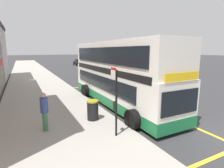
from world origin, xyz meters
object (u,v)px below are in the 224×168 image
Objects in this scene: bus_stop_sign at (115,97)px; parked_car_black_distant at (93,65)px; parked_car_black_ahead at (109,68)px; pedestrian_waiting_near_sign at (44,110)px; double_decker_bus at (118,76)px; parked_car_black_far at (79,62)px; litter_bin at (93,110)px.

parked_car_black_distant is (9.84, 28.36, -1.04)m from bus_stop_sign.
parked_car_black_ahead is 22.52m from pedestrian_waiting_near_sign.
double_decker_bus is 2.67× the size of parked_car_black_ahead.
parked_car_black_far is at bearing 75.69° from bus_stop_sign.
parked_car_black_ahead is at bearing 65.96° from double_decker_bus.
bus_stop_sign reaches higher than litter_bin.
double_decker_bus reaches higher than parked_car_black_far.
parked_car_black_distant and parked_car_black_ahead have the same top height.
bus_stop_sign is at bearing -83.36° from litter_bin.
bus_stop_sign is 0.70× the size of parked_car_black_distant.
parked_car_black_ahead is 17.89m from parked_car_black_far.
bus_stop_sign is at bearing -119.92° from double_decker_bus.
pedestrian_waiting_near_sign reaches higher than parked_car_black_distant.
parked_car_black_distant is 7.75m from parked_car_black_ahead.
double_decker_bus is at bearing -111.87° from parked_car_black_ahead.
bus_stop_sign is at bearing -108.26° from parked_car_black_distant.
litter_bin is at bearing -140.43° from double_decker_bus.
bus_stop_sign reaches higher than parked_car_black_far.
pedestrian_waiting_near_sign is at bearing 145.51° from bus_stop_sign.
parked_car_black_far is (0.06, 17.89, 0.00)m from parked_car_black_ahead.
double_decker_bus is at bearing 39.57° from litter_bin.
parked_car_black_ahead is at bearing 56.44° from pedestrian_waiting_near_sign.
double_decker_bus is 6.22× the size of pedestrian_waiting_near_sign.
double_decker_bus is 3.86m from litter_bin.
litter_bin is at bearing -116.24° from parked_car_black_ahead.
pedestrian_waiting_near_sign is (-12.50, -36.66, 0.33)m from parked_car_black_far.
double_decker_bus is 5.08m from bus_stop_sign.
pedestrian_waiting_near_sign is (-12.53, -26.52, 0.33)m from parked_car_black_distant.
pedestrian_waiting_near_sign is (-5.22, -2.56, -0.94)m from double_decker_bus.
bus_stop_sign is 3.34m from pedestrian_waiting_near_sign.
double_decker_bus reaches higher than parked_car_black_distant.
parked_car_black_far is at bearing 77.94° from double_decker_bus.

